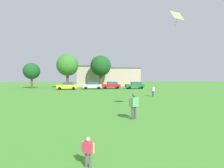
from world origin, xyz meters
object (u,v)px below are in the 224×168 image
parked_car_yellow_0 (67,86)px  parked_car_green_3 (135,85)px  adult_bystander (134,104)px  bystander_midfield (153,90)px  tree_far_right (101,66)px  child_kite_flyer (88,149)px  parked_car_red_2 (111,85)px  kite (177,16)px  tree_far_left (32,71)px  tree_center (67,65)px  parked_car_silver_1 (92,85)px

parked_car_yellow_0 → parked_car_green_3: size_ratio=1.00×
adult_bystander → bystander_midfield: 15.03m
parked_car_yellow_0 → parked_car_green_3: (15.53, 0.05, 0.00)m
tree_far_right → child_kite_flyer: bearing=-97.2°
parked_car_red_2 → parked_car_green_3: (5.46, -1.20, 0.00)m
kite → tree_far_left: bearing=117.5°
parked_car_green_3 → tree_far_left: bearing=-15.3°
child_kite_flyer → parked_car_red_2: bearing=113.0°
parked_car_red_2 → kite: bearing=89.2°
adult_bystander → tree_far_left: tree_far_left is taller
bystander_midfield → tree_far_right: bearing=-125.0°
bystander_midfield → tree_far_right: tree_far_right is taller
parked_car_yellow_0 → tree_far_left: size_ratio=0.69×
kite → tree_far_left: kite is taller
parked_car_yellow_0 → tree_center: tree_center is taller
kite → parked_car_red_2: (0.41, 30.30, -6.37)m
parked_car_yellow_0 → tree_center: 8.13m
bystander_midfield → kite: (-3.33, -12.26, 6.30)m
kite → parked_car_yellow_0: 31.28m
parked_car_red_2 → tree_center: bearing=-26.8°
adult_bystander → parked_car_silver_1: (-0.50, 30.96, -0.17)m
tree_far_left → tree_far_right: (17.22, 0.53, 1.51)m
parked_car_yellow_0 → kite: bearing=108.4°
bystander_midfield → parked_car_green_3: size_ratio=0.36×
parked_car_green_3 → tree_far_left: (-24.47, 6.69, 3.38)m
kite → parked_car_silver_1: 30.80m
adult_bystander → kite: kite is taller
adult_bystander → parked_car_red_2: (3.98, 31.40, -0.17)m
adult_bystander → tree_far_right: bearing=-125.3°
bystander_midfield → parked_car_green_3: parked_car_green_3 is taller
parked_car_green_3 → tree_far_right: bearing=-44.9°
adult_bystander → tree_center: tree_center is taller
kite → parked_car_silver_1: (-4.07, 29.86, -6.37)m
parked_car_yellow_0 → parked_car_silver_1: (5.60, 0.81, 0.00)m
adult_bystander → tree_far_right: size_ratio=0.20×
parked_car_yellow_0 → tree_far_left: (-8.94, 6.74, 3.38)m
adult_bystander → tree_far_left: bearing=-99.7°
parked_car_green_3 → parked_car_silver_1: bearing=-4.4°
parked_car_green_3 → bystander_midfield: bearing=81.5°
parked_car_silver_1 → tree_far_left: (-14.53, 5.93, 3.38)m
tree_far_right → tree_far_left: bearing=-178.2°
tree_center → tree_far_right: size_ratio=1.01×
parked_car_red_2 → tree_center: size_ratio=0.50×
parked_car_red_2 → child_kite_flyer: bearing=79.0°
parked_car_silver_1 → tree_center: size_ratio=0.50×
tree_far_left → bystander_midfield: bearing=-47.0°
bystander_midfield → parked_car_red_2: size_ratio=0.36×
tree_far_left → parked_car_red_2: bearing=-16.1°
bystander_midfield → parked_car_green_3: bearing=-144.6°
child_kite_flyer → adult_bystander: 6.85m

